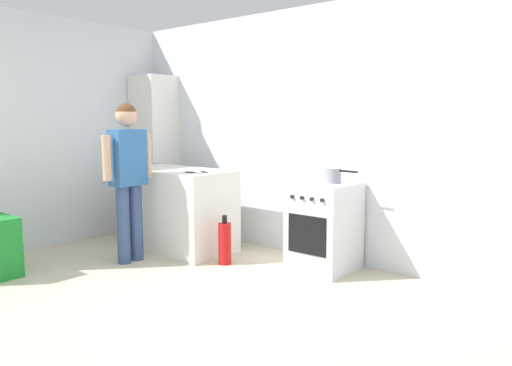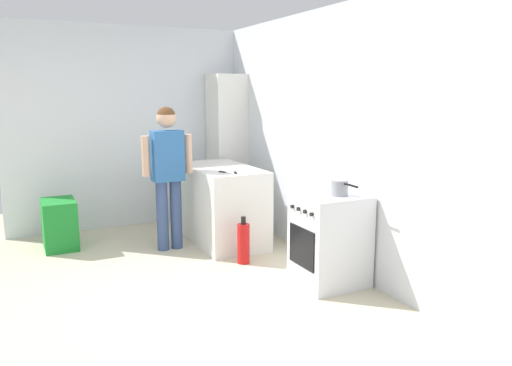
{
  "view_description": "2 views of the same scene",
  "coord_description": "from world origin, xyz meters",
  "px_view_note": "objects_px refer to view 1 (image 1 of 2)",
  "views": [
    {
      "loc": [
        2.84,
        -2.47,
        1.47
      ],
      "look_at": [
        0.23,
        0.69,
        0.93
      ],
      "focal_mm": 35.0,
      "sensor_mm": 36.0,
      "label": 1
    },
    {
      "loc": [
        4.02,
        -0.99,
        1.78
      ],
      "look_at": [
        0.0,
        0.99,
        0.95
      ],
      "focal_mm": 35.0,
      "sensor_mm": 36.0,
      "label": 2
    }
  ],
  "objects_px": {
    "larder_cabinet": "(155,154)",
    "person": "(128,169)",
    "knife_carving": "(201,171)",
    "fire_extinguisher": "(225,243)",
    "knife_chef": "(197,173)",
    "pot": "(333,175)",
    "oven_left": "(324,227)"
  },
  "relations": [
    {
      "from": "knife_carving",
      "to": "fire_extinguisher",
      "type": "bearing_deg",
      "value": -12.54
    },
    {
      "from": "knife_chef",
      "to": "larder_cabinet",
      "type": "xyz_separation_m",
      "value": [
        -1.41,
        0.59,
        0.1
      ]
    },
    {
      "from": "pot",
      "to": "knife_chef",
      "type": "relative_size",
      "value": 1.11
    },
    {
      "from": "person",
      "to": "fire_extinguisher",
      "type": "bearing_deg",
      "value": 34.21
    },
    {
      "from": "fire_extinguisher",
      "to": "larder_cabinet",
      "type": "bearing_deg",
      "value": 161.95
    },
    {
      "from": "oven_left",
      "to": "person",
      "type": "height_order",
      "value": "person"
    },
    {
      "from": "person",
      "to": "larder_cabinet",
      "type": "distance_m",
      "value": 1.49
    },
    {
      "from": "person",
      "to": "knife_carving",
      "type": "bearing_deg",
      "value": 59.9
    },
    {
      "from": "knife_carving",
      "to": "larder_cabinet",
      "type": "relative_size",
      "value": 0.16
    },
    {
      "from": "pot",
      "to": "oven_left",
      "type": "bearing_deg",
      "value": -135.44
    },
    {
      "from": "pot",
      "to": "knife_carving",
      "type": "xyz_separation_m",
      "value": [
        -1.36,
        -0.43,
        -0.02
      ]
    },
    {
      "from": "pot",
      "to": "fire_extinguisher",
      "type": "bearing_deg",
      "value": -150.13
    },
    {
      "from": "oven_left",
      "to": "knife_carving",
      "type": "distance_m",
      "value": 1.44
    },
    {
      "from": "larder_cabinet",
      "to": "fire_extinguisher",
      "type": "bearing_deg",
      "value": -18.05
    },
    {
      "from": "fire_extinguisher",
      "to": "person",
      "type": "bearing_deg",
      "value": -145.79
    },
    {
      "from": "knife_chef",
      "to": "fire_extinguisher",
      "type": "relative_size",
      "value": 0.61
    },
    {
      "from": "person",
      "to": "larder_cabinet",
      "type": "height_order",
      "value": "larder_cabinet"
    },
    {
      "from": "knife_carving",
      "to": "person",
      "type": "relative_size",
      "value": 0.2
    },
    {
      "from": "pot",
      "to": "person",
      "type": "height_order",
      "value": "person"
    },
    {
      "from": "oven_left",
      "to": "person",
      "type": "xyz_separation_m",
      "value": [
        -1.68,
        -1.03,
        0.53
      ]
    },
    {
      "from": "knife_chef",
      "to": "person",
      "type": "distance_m",
      "value": 0.7
    },
    {
      "from": "person",
      "to": "larder_cabinet",
      "type": "xyz_separation_m",
      "value": [
        -0.97,
        1.13,
        0.04
      ]
    },
    {
      "from": "knife_carving",
      "to": "fire_extinguisher",
      "type": "xyz_separation_m",
      "value": [
        0.43,
        -0.1,
        -0.69
      ]
    },
    {
      "from": "larder_cabinet",
      "to": "pot",
      "type": "bearing_deg",
      "value": -1.06
    },
    {
      "from": "knife_carving",
      "to": "knife_chef",
      "type": "bearing_deg",
      "value": -58.67
    },
    {
      "from": "oven_left",
      "to": "pot",
      "type": "relative_size",
      "value": 2.49
    },
    {
      "from": "knife_chef",
      "to": "fire_extinguisher",
      "type": "bearing_deg",
      "value": 2.11
    },
    {
      "from": "larder_cabinet",
      "to": "knife_chef",
      "type": "bearing_deg",
      "value": -22.78
    },
    {
      "from": "larder_cabinet",
      "to": "person",
      "type": "bearing_deg",
      "value": -49.31
    },
    {
      "from": "knife_chef",
      "to": "larder_cabinet",
      "type": "distance_m",
      "value": 1.54
    },
    {
      "from": "knife_carving",
      "to": "person",
      "type": "height_order",
      "value": "person"
    },
    {
      "from": "knife_carving",
      "to": "larder_cabinet",
      "type": "bearing_deg",
      "value": 160.24
    }
  ]
}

